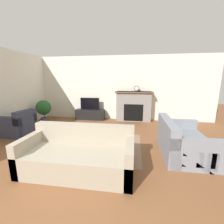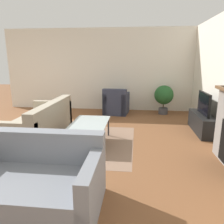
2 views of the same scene
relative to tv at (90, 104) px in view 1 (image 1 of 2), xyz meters
The scene contains 12 objects.
ground_plane 4.68m from the tv, 80.78° to the right, with size 20.00×20.00×0.00m, color brown.
wall_back 1.03m from the tv, 21.30° to the left, with size 8.90×0.06×2.70m.
area_rug 2.83m from the tv, 69.12° to the right, with size 2.25×1.91×0.00m.
fireplace 1.88m from the tv, ahead, with size 1.54×0.44×1.24m.
tv_stand 0.48m from the tv, 90.00° to the left, with size 1.27×0.35×0.44m.
tv is the anchor object (origin of this frame).
couch_sectional 3.77m from the tv, 76.55° to the right, with size 2.09×0.97×0.82m.
couch_loveseat 4.08m from the tv, 41.75° to the right, with size 1.00×1.52×0.82m.
armchair_by_window 2.75m from the tv, 126.24° to the right, with size 0.84×0.81×0.82m.
coffee_table 2.69m from the tv, 68.60° to the right, with size 1.05×0.71×0.45m.
potted_plant 1.87m from the tv, 157.89° to the right, with size 0.60×0.60×0.91m.
mantel_clock 2.09m from the tv, ahead, with size 0.20×0.07×0.23m.
Camera 1 is at (1.15, -1.61, 1.73)m, focal length 24.00 mm.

